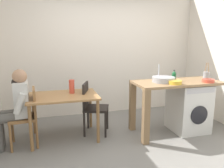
# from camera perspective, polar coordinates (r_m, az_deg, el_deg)

# --- Properties ---
(ground_plane) EXTENTS (5.46, 5.46, 0.00)m
(ground_plane) POSITION_cam_1_polar(r_m,az_deg,el_deg) (3.51, 4.51, -16.04)
(ground_plane) COLOR slate
(wall_back) EXTENTS (4.60, 0.10, 2.70)m
(wall_back) POSITION_cam_1_polar(r_m,az_deg,el_deg) (4.79, -2.58, 8.31)
(wall_back) COLOR silver
(wall_back) RESTS_ON ground_plane
(dining_table) EXTENTS (1.10, 0.76, 0.74)m
(dining_table) POSITION_cam_1_polar(r_m,az_deg,el_deg) (3.64, -12.62, -4.33)
(dining_table) COLOR #9E7042
(dining_table) RESTS_ON ground_plane
(chair_person_seat) EXTENTS (0.43, 0.43, 0.90)m
(chair_person_seat) POSITION_cam_1_polar(r_m,az_deg,el_deg) (3.60, -21.19, -7.27)
(chair_person_seat) COLOR olive
(chair_person_seat) RESTS_ON ground_plane
(chair_opposite) EXTENTS (0.51, 0.51, 0.90)m
(chair_opposite) POSITION_cam_1_polar(r_m,az_deg,el_deg) (3.80, -5.32, -5.54)
(chair_opposite) COLOR black
(chair_opposite) RESTS_ON ground_plane
(seated_person) EXTENTS (0.51, 0.52, 1.20)m
(seated_person) POSITION_cam_1_polar(r_m,az_deg,el_deg) (3.56, -23.97, -4.94)
(seated_person) COLOR #595651
(seated_person) RESTS_ON ground_plane
(kitchen_counter) EXTENTS (1.50, 0.68, 0.92)m
(kitchen_counter) POSITION_cam_1_polar(r_m,az_deg,el_deg) (3.82, 13.92, -1.80)
(kitchen_counter) COLOR olive
(kitchen_counter) RESTS_ON ground_plane
(washing_machine) EXTENTS (0.60, 0.61, 0.86)m
(washing_machine) POSITION_cam_1_polar(r_m,az_deg,el_deg) (4.15, 19.43, -5.79)
(washing_machine) COLOR silver
(washing_machine) RESTS_ON ground_plane
(sink_basin) EXTENTS (0.38, 0.38, 0.09)m
(sink_basin) POSITION_cam_1_polar(r_m,az_deg,el_deg) (3.75, 13.38, 1.17)
(sink_basin) COLOR #9EA0A5
(sink_basin) RESTS_ON kitchen_counter
(tap) EXTENTS (0.02, 0.02, 0.28)m
(tap) POSITION_cam_1_polar(r_m,az_deg,el_deg) (3.89, 12.16, 3.01)
(tap) COLOR #B2B2B7
(tap) RESTS_ON kitchen_counter
(bottle_tall_green) EXTENTS (0.07, 0.07, 0.19)m
(bottle_tall_green) POSITION_cam_1_polar(r_m,az_deg,el_deg) (3.92, 15.97, 2.06)
(bottle_tall_green) COLOR #19592D
(bottle_tall_green) RESTS_ON kitchen_counter
(mixing_bowl) EXTENTS (0.22, 0.22, 0.06)m
(mixing_bowl) POSITION_cam_1_polar(r_m,az_deg,el_deg) (3.63, 16.21, 0.50)
(mixing_bowl) COLOR gold
(mixing_bowl) RESTS_ON kitchen_counter
(utensil_crock) EXTENTS (0.11, 0.11, 0.30)m
(utensil_crock) POSITION_cam_1_polar(r_m,az_deg,el_deg) (4.29, 23.55, 2.13)
(utensil_crock) COLOR gray
(utensil_crock) RESTS_ON kitchen_counter
(colander) EXTENTS (0.20, 0.20, 0.06)m
(colander) POSITION_cam_1_polar(r_m,az_deg,el_deg) (3.98, 23.93, 0.85)
(colander) COLOR #D84C38
(colander) RESTS_ON kitchen_counter
(vase) EXTENTS (0.09, 0.09, 0.23)m
(vase) POSITION_cam_1_polar(r_m,az_deg,el_deg) (3.69, -10.53, -0.63)
(vase) COLOR #D84C38
(vase) RESTS_ON dining_table
(scissors) EXTENTS (0.15, 0.06, 0.01)m
(scissors) POSITION_cam_1_polar(r_m,az_deg,el_deg) (3.79, 16.90, 0.44)
(scissors) COLOR #B2B2B7
(scissors) RESTS_ON kitchen_counter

